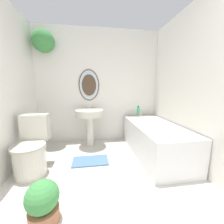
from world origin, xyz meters
name	(u,v)px	position (x,y,z in m)	size (l,w,h in m)	color
wall_back	(92,81)	(-0.16, 2.88, 1.33)	(2.71, 0.40, 2.40)	silver
wall_right	(208,86)	(1.32, 1.44, 1.20)	(0.06, 2.99, 2.40)	silver
toilet	(32,150)	(-1.02, 1.78, 0.32)	(0.43, 0.59, 0.79)	beige
pedestal_sink	(90,117)	(-0.22, 2.56, 0.60)	(0.55, 0.55, 0.85)	beige
bathtub	(154,138)	(0.92, 2.02, 0.29)	(0.72, 1.60, 0.63)	silver
shampoo_bottle	(138,110)	(0.83, 2.66, 0.70)	(0.06, 0.06, 0.17)	#38B275
potted_plant	(43,202)	(-0.62, 0.96, 0.20)	(0.28, 0.28, 0.39)	#9E6042
bath_mat	(90,161)	(-0.22, 1.92, 0.01)	(0.57, 0.33, 0.02)	#4C7093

